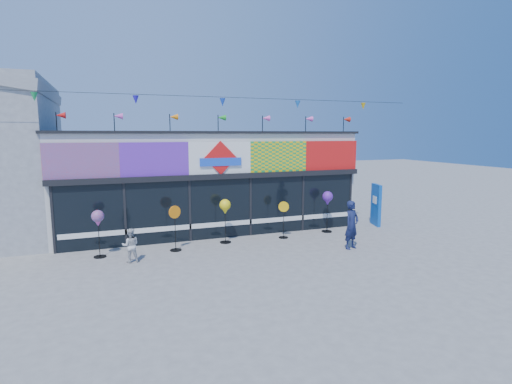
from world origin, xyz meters
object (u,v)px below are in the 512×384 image
spinner_3 (284,219)px  spinner_1 (175,227)px  spinner_0 (98,220)px  adult_man (352,225)px  blue_sign (376,205)px  child (131,245)px  spinner_4 (328,199)px  spinner_2 (225,208)px

spinner_3 → spinner_1: bearing=-176.7°
spinner_0 → adult_man: adult_man is taller
spinner_0 → spinner_3: spinner_0 is taller
blue_sign → spinner_0: (-11.34, -0.72, 0.34)m
spinner_3 → adult_man: bearing=-53.1°
spinner_0 → child: (0.93, -0.89, -0.71)m
spinner_4 → child: bearing=-170.7°
blue_sign → spinner_1: size_ratio=1.15×
spinner_0 → spinner_2: size_ratio=0.96×
adult_man → child: (-7.33, 1.14, -0.31)m
blue_sign → spinner_1: blue_sign is taller
spinner_2 → child: size_ratio=1.51×
spinner_0 → spinner_2: (4.34, 0.26, 0.05)m
blue_sign → spinner_0: 11.37m
spinner_2 → spinner_4: size_ratio=0.97×
spinner_2 → adult_man: (3.92, -2.29, -0.45)m
blue_sign → spinner_0: bearing=-160.5°
spinner_2 → child: (-3.41, -1.14, -0.76)m
blue_sign → spinner_1: bearing=-158.8°
spinner_0 → child: size_ratio=1.45×
spinner_0 → blue_sign: bearing=3.6°
spinner_3 → child: size_ratio=1.32×
blue_sign → child: blue_sign is taller
spinner_0 → spinner_1: 2.49m
spinner_3 → adult_man: size_ratio=0.84×
spinner_2 → adult_man: bearing=-30.2°
blue_sign → spinner_4: (-2.64, -0.32, 0.43)m
adult_man → spinner_2: bearing=128.6°
blue_sign → spinner_0: size_ratio=1.16×
blue_sign → spinner_3: bearing=-157.1°
spinner_0 → spinner_1: (2.45, -0.11, -0.42)m
adult_man → spinner_3: bearing=105.8°
blue_sign → spinner_2: bearing=-160.4°
adult_man → child: 7.42m
spinner_1 → spinner_2: size_ratio=0.97×
spinner_1 → spinner_2: 1.98m
blue_sign → spinner_1: (-8.89, -0.82, -0.08)m
spinner_0 → spinner_1: spinner_1 is taller
spinner_0 → spinner_3: (6.63, 0.14, -0.50)m
spinner_2 → spinner_1: bearing=-169.0°
child → spinner_4: bearing=-164.9°
spinner_4 → adult_man: 2.51m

